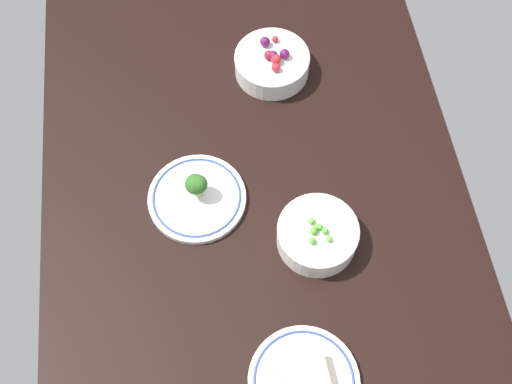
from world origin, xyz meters
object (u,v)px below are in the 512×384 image
(plate_broccoli, at_px, (197,196))
(bowl_peas, at_px, (317,235))
(bowl_berries, at_px, (272,63))
(plate_sandwich, at_px, (304,381))

(plate_broccoli, distance_m, bowl_peas, 0.25)
(bowl_berries, bearing_deg, plate_broccoli, -33.25)
(plate_broccoli, relative_size, plate_sandwich, 1.01)
(bowl_berries, relative_size, plate_sandwich, 0.85)
(bowl_berries, xyz_separation_m, bowl_peas, (0.41, 0.02, 0.00))
(bowl_berries, height_order, bowl_peas, bowl_berries)
(plate_broccoli, xyz_separation_m, plate_sandwich, (0.38, 0.15, -0.00))
(plate_sandwich, bearing_deg, bowl_berries, 176.10)
(bowl_berries, distance_m, bowl_peas, 0.41)
(plate_broccoli, bearing_deg, plate_sandwich, 21.31)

